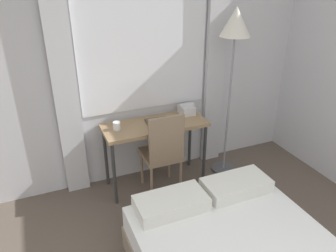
{
  "coord_description": "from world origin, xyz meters",
  "views": [
    {
      "loc": [
        -1.06,
        -0.4,
        2.29
      ],
      "look_at": [
        0.04,
        2.21,
        0.92
      ],
      "focal_mm": 35.0,
      "sensor_mm": 36.0,
      "label": 1
    }
  ],
  "objects": [
    {
      "name": "mug",
      "position": [
        -0.36,
        2.63,
        0.81
      ],
      "size": [
        0.08,
        0.08,
        0.08
      ],
      "color": "white",
      "rests_on": "desk"
    },
    {
      "name": "book",
      "position": [
        0.1,
        2.63,
        0.78
      ],
      "size": [
        0.26,
        0.18,
        0.02
      ],
      "rotation": [
        0.0,
        0.0,
        -0.06
      ],
      "color": "#4C4238",
      "rests_on": "desk"
    },
    {
      "name": "desk_chair",
      "position": [
        0.07,
        2.41,
        0.54
      ],
      "size": [
        0.41,
        0.41,
        0.97
      ],
      "rotation": [
        0.0,
        0.0,
        -0.01
      ],
      "color": "#8C7259",
      "rests_on": "ground_plane"
    },
    {
      "name": "standing_lamp",
      "position": [
        0.93,
        2.53,
        1.64
      ],
      "size": [
        0.32,
        0.32,
        1.95
      ],
      "color": "#4C4C51",
      "rests_on": "ground_plane"
    },
    {
      "name": "desk",
      "position": [
        0.06,
        2.61,
        0.69
      ],
      "size": [
        1.14,
        0.46,
        0.77
      ],
      "color": "#937551",
      "rests_on": "ground_plane"
    },
    {
      "name": "wall_back_with_window",
      "position": [
        0.01,
        2.91,
        1.35
      ],
      "size": [
        5.0,
        0.13,
        2.7
      ],
      "color": "silver",
      "rests_on": "ground_plane"
    },
    {
      "name": "telephone",
      "position": [
        0.49,
        2.71,
        0.83
      ],
      "size": [
        0.17,
        0.18,
        0.12
      ],
      "color": "silver",
      "rests_on": "desk"
    }
  ]
}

